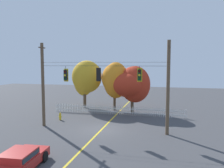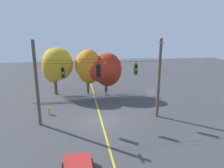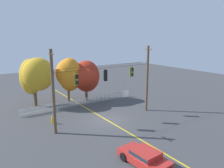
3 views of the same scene
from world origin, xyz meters
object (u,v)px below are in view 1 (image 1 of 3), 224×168
Objects in this scene: traffic_signal_eastbound_side at (140,75)px; traffic_signal_northbound_secondary at (99,74)px; autumn_maple_mid at (116,79)px; autumn_maple_near_fence at (86,78)px; traffic_signal_northbound_primary at (66,75)px; parked_car at (20,160)px; autumn_oak_far_east at (133,83)px; fire_hydrant at (60,116)px.

traffic_signal_northbound_secondary is at bearing -179.70° from traffic_signal_eastbound_side.
traffic_signal_eastbound_side is 0.22× the size of autumn_maple_mid.
autumn_maple_near_fence reaches higher than traffic_signal_eastbound_side.
traffic_signal_northbound_primary reaches higher than parked_car.
fire_hydrant is at bearing -140.46° from autumn_oak_far_east.
autumn_maple_mid is 7.75× the size of fire_hydrant.
traffic_signal_eastbound_side is at bearing -15.24° from fire_hydrant.
parked_car is (2.65, -18.15, -3.60)m from autumn_maple_near_fence.
traffic_signal_northbound_primary is 0.36× the size of parked_car.
traffic_signal_northbound_secondary is (3.30, -0.02, 0.10)m from traffic_signal_northbound_primary.
parked_car is 5.06× the size of fire_hydrant.
autumn_maple_near_fence is 18.70m from parked_car.
traffic_signal_northbound_secondary reaches higher than autumn_oak_far_east.
fire_hydrant is at bearing 105.28° from parked_car.
autumn_oak_far_east is at bearing 39.54° from fire_hydrant.
traffic_signal_northbound_secondary is at bearing -25.18° from fire_hydrant.
fire_hydrant is (-0.39, -7.03, -3.80)m from autumn_maple_near_fence.
autumn_maple_near_fence is (-1.50, 9.45, -0.83)m from traffic_signal_northbound_primary.
traffic_signal_northbound_secondary is 0.34× the size of parked_car.
traffic_signal_northbound_primary is 1.08× the size of traffic_signal_eastbound_side.
autumn_maple_mid reaches higher than traffic_signal_eastbound_side.
traffic_signal_eastbound_side is 11.42m from parked_car.
fire_hydrant is at bearing 127.94° from traffic_signal_northbound_primary.
traffic_signal_northbound_primary is at bearing 97.55° from parked_car.
autumn_maple_near_fence is at bearing 169.71° from autumn_oak_far_east.
autumn_maple_mid is (4.38, -0.76, -0.12)m from autumn_maple_near_fence.
traffic_signal_eastbound_side is at bearing -64.72° from autumn_maple_mid.
traffic_signal_eastbound_side is 12.73m from autumn_maple_near_fence.
traffic_signal_northbound_primary is at bearing 180.00° from traffic_signal_eastbound_side.
traffic_signal_northbound_primary is at bearing -52.06° from fire_hydrant.
traffic_signal_northbound_secondary reaches higher than fire_hydrant.
autumn_maple_near_fence is at bearing 116.86° from traffic_signal_northbound_secondary.
autumn_maple_mid is 1.53× the size of parked_car.
autumn_maple_near_fence reaches higher than fire_hydrant.
autumn_maple_mid is at bearing 92.75° from traffic_signal_northbound_secondary.
traffic_signal_northbound_secondary is 10.66m from autumn_maple_near_fence.
autumn_maple_mid is at bearing 115.28° from traffic_signal_eastbound_side.
autumn_maple_mid is 17.82m from parked_car.
autumn_maple_mid is 8.70m from fire_hydrant.
traffic_signal_northbound_primary is 0.24× the size of autumn_maple_mid.
autumn_maple_near_fence is at bearing 98.31° from parked_car.
autumn_maple_mid is 1.09× the size of autumn_oak_far_east.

